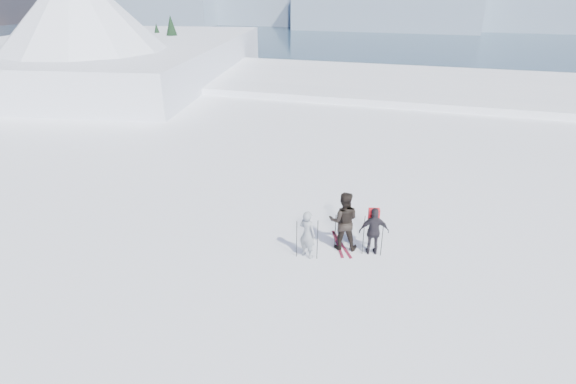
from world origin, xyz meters
name	(u,v)px	position (x,y,z in m)	size (l,w,h in m)	color
lake_basin	(395,158)	(0.00, 30.00, -6.50)	(820.00, 820.00, 71.62)	white
far_mountain_range	(468,2)	(29.60, 454.78, -7.19)	(770.00, 110.00, 53.00)	slate
near_ridge	(133,106)	(-26.56, 29.34, -3.48)	(31.37, 35.68, 25.62)	white
skier_grey	(307,234)	(-1.12, 2.25, 0.80)	(0.58, 0.38, 1.59)	gray
skier_dark	(344,221)	(-0.14, 3.07, 0.99)	(0.97, 0.75, 1.99)	black
skier_pack	(374,231)	(0.84, 3.02, 0.80)	(0.94, 0.39, 1.60)	black
backpack	(375,198)	(0.78, 3.26, 1.84)	(0.34, 0.19, 0.46)	red
ski_poles	(340,237)	(-0.15, 2.67, 0.64)	(2.57, 0.90, 1.37)	black
skis_loose	(340,244)	(-0.25, 3.23, 0.01)	(0.97, 1.61, 0.03)	black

